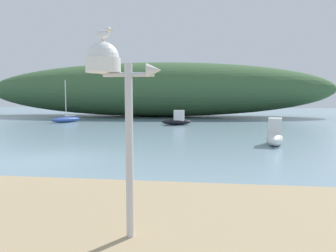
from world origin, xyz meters
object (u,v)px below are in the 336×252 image
Objects in this scene: sailboat_centre_water at (66,119)px; seagull_on_radar at (103,33)px; motorboat_far_right at (275,135)px; mast_structure at (110,77)px; motorboat_west_reach at (177,120)px.

seagull_on_radar is at bearing -63.20° from sailboat_centre_water.
mast_structure is at bearing -112.79° from motorboat_far_right.
motorboat_far_right is (6.04, -10.58, 0.04)m from motorboat_west_reach.
sailboat_centre_water is at bearing 116.80° from seagull_on_radar.
sailboat_centre_water is (-11.90, 23.57, -3.09)m from seagull_on_radar.
motorboat_far_right is (4.96, 11.60, -2.91)m from seagull_on_radar.
motorboat_far_right is (4.87, 11.60, -2.25)m from mast_structure.
motorboat_far_right is 0.65× the size of sailboat_centre_water.
seagull_on_radar is at bearing -178.75° from mast_structure.
sailboat_centre_water reaches higher than motorboat_west_reach.
motorboat_west_reach is at bearing 119.73° from motorboat_far_right.
motorboat_west_reach is at bearing 93.02° from mast_structure.
mast_structure is 10.20× the size of seagull_on_radar.
seagull_on_radar is 12.95m from motorboat_far_right.
seagull_on_radar reaches higher than motorboat_far_right.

